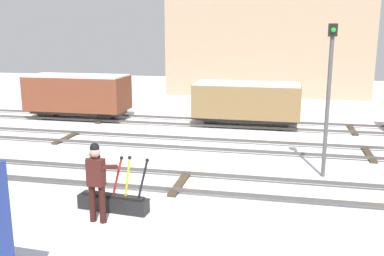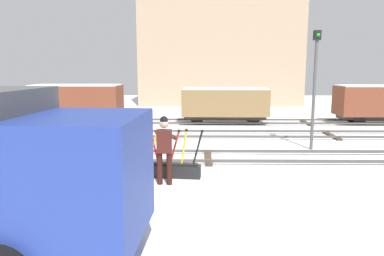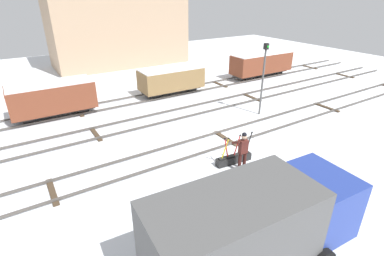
{
  "view_description": "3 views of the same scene",
  "coord_description": "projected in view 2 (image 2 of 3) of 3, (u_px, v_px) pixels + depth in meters",
  "views": [
    {
      "loc": [
        2.79,
        -11.35,
        4.29
      ],
      "look_at": [
        0.26,
        0.44,
        1.6
      ],
      "focal_mm": 40.2,
      "sensor_mm": 36.0,
      "label": 1
    },
    {
      "loc": [
        -0.37,
        -12.34,
        3.15
      ],
      "look_at": [
        -0.57,
        0.26,
        1.06
      ],
      "focal_mm": 34.05,
      "sensor_mm": 36.0,
      "label": 2
    },
    {
      "loc": [
        -9.12,
        -11.06,
        7.38
      ],
      "look_at": [
        -1.62,
        0.88,
        0.72
      ],
      "focal_mm": 27.4,
      "sensor_mm": 36.0,
      "label": 3
    }
  ],
  "objects": [
    {
      "name": "apartment_building",
      "position": [
        219.0,
        52.0,
        32.1
      ],
      "size": [
        13.89,
        6.1,
        9.11
      ],
      "color": "tan",
      "rests_on": "ground_plane"
    },
    {
      "name": "track_main_line",
      "position": [
        208.0,
        156.0,
        12.67
      ],
      "size": [
        44.0,
        1.94,
        0.18
      ],
      "color": "#4C4742",
      "rests_on": "ground_plane"
    },
    {
      "name": "switch_lever_frame",
      "position": [
        170.0,
        169.0,
        10.59
      ],
      "size": [
        1.89,
        0.53,
        1.44
      ],
      "rotation": [
        0.0,
        0.0,
        -0.1
      ],
      "color": "black",
      "rests_on": "ground_plane"
    },
    {
      "name": "track_siding_far",
      "position": [
        204.0,
        122.0,
        20.86
      ],
      "size": [
        44.0,
        1.94,
        0.18
      ],
      "color": "#4C4742",
      "rests_on": "ground_plane"
    },
    {
      "name": "rail_worker",
      "position": [
        164.0,
        145.0,
        9.82
      ],
      "size": [
        0.59,
        0.7,
        1.88
      ],
      "rotation": [
        0.0,
        0.0,
        -0.1
      ],
      "color": "#351511",
      "rests_on": "ground_plane"
    },
    {
      "name": "track_siding_near",
      "position": [
        206.0,
        134.0,
        16.93
      ],
      "size": [
        44.0,
        1.94,
        0.18
      ],
      "color": "#4C4742",
      "rests_on": "ground_plane"
    },
    {
      "name": "freight_car_near_switch",
      "position": [
        225.0,
        103.0,
        20.66
      ],
      "size": [
        4.84,
        2.16,
        2.03
      ],
      "rotation": [
        0.0,
        0.0,
        -0.01
      ],
      "color": "#2D2B28",
      "rests_on": "ground_plane"
    },
    {
      "name": "signal_post",
      "position": [
        315.0,
        79.0,
        13.8
      ],
      "size": [
        0.24,
        0.32,
        4.53
      ],
      "color": "#4C4C4C",
      "rests_on": "ground_plane"
    },
    {
      "name": "freight_car_back_track",
      "position": [
        77.0,
        101.0,
        20.78
      ],
      "size": [
        4.97,
        2.11,
        2.22
      ],
      "rotation": [
        0.0,
        0.0,
        -0.0
      ],
      "color": "#2D2B28",
      "rests_on": "ground_plane"
    },
    {
      "name": "ground_plane",
      "position": [
        208.0,
        159.0,
        12.68
      ],
      "size": [
        60.0,
        60.0,
        0.0
      ],
      "primitive_type": "plane",
      "color": "silver"
    }
  ]
}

